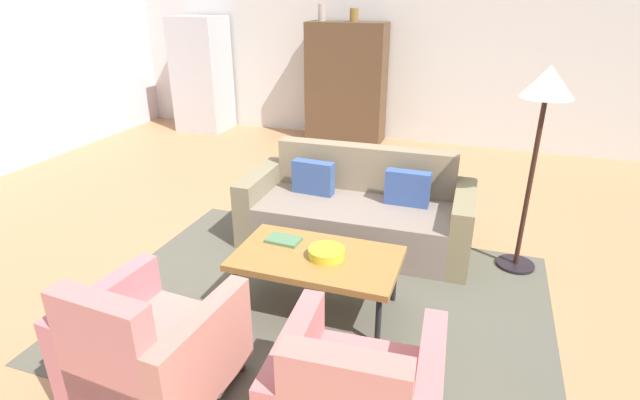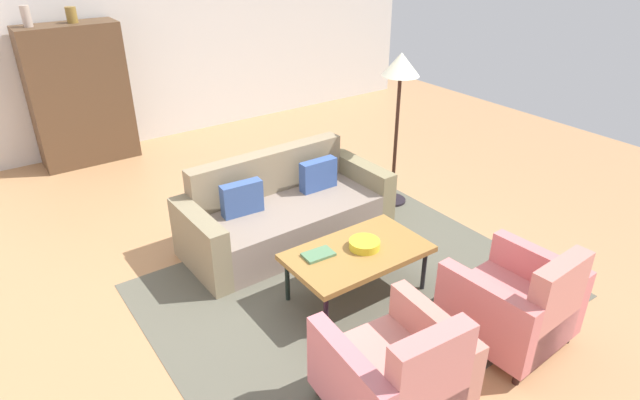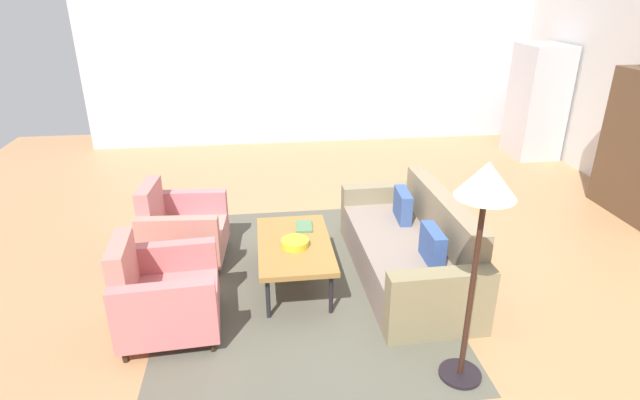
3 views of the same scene
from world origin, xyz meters
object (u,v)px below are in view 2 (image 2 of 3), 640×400
(fruit_bowl, at_px, (364,244))
(book_stack, at_px, (318,254))
(coffee_table, at_px, (357,254))
(armchair_right, at_px, (517,306))
(floor_lamp, at_px, (400,79))
(couch, at_px, (284,212))
(vase_tall, at_px, (26,16))
(armchair_left, at_px, (398,376))
(vase_round, at_px, (71,15))
(cabinet, at_px, (80,95))

(fruit_bowl, xyz_separation_m, book_stack, (-0.39, 0.13, -0.02))
(coffee_table, xyz_separation_m, armchair_right, (0.60, -1.17, -0.07))
(coffee_table, relative_size, armchair_right, 1.36)
(armchair_right, distance_m, floor_lamp, 2.69)
(couch, bearing_deg, armchair_right, 103.23)
(fruit_bowl, relative_size, vase_tall, 1.08)
(armchair_left, height_order, vase_round, vase_round)
(coffee_table, bearing_deg, couch, 90.09)
(vase_tall, bearing_deg, armchair_left, -81.24)
(couch, distance_m, coffee_table, 1.19)
(couch, relative_size, floor_lamp, 1.23)
(cabinet, xyz_separation_m, vase_tall, (-0.40, -0.00, 1.02))
(floor_lamp, bearing_deg, cabinet, 127.18)
(cabinet, bearing_deg, vase_tall, -179.32)
(fruit_bowl, height_order, book_stack, fruit_bowl)
(coffee_table, bearing_deg, cabinet, 103.51)
(coffee_table, relative_size, vase_tall, 4.92)
(couch, distance_m, floor_lamp, 1.85)
(floor_lamp, bearing_deg, vase_tall, 131.35)
(fruit_bowl, height_order, floor_lamp, floor_lamp)
(floor_lamp, bearing_deg, armchair_left, -131.69)
(coffee_table, relative_size, floor_lamp, 0.70)
(cabinet, bearing_deg, couch, -71.90)
(couch, height_order, cabinet, cabinet)
(floor_lamp, bearing_deg, fruit_bowl, -140.38)
(armchair_left, height_order, armchair_right, same)
(couch, relative_size, armchair_left, 2.41)
(fruit_bowl, bearing_deg, vase_round, 103.19)
(vase_round, bearing_deg, floor_lamp, -53.90)
(armchair_right, distance_m, fruit_bowl, 1.29)
(couch, xyz_separation_m, fruit_bowl, (0.07, -1.19, 0.20))
(cabinet, bearing_deg, floor_lamp, -52.82)
(book_stack, height_order, cabinet, cabinet)
(couch, bearing_deg, cabinet, -73.11)
(armchair_right, bearing_deg, armchair_left, 176.68)
(vase_round, bearing_deg, vase_tall, 180.00)
(coffee_table, distance_m, vase_round, 4.79)
(coffee_table, bearing_deg, book_stack, 158.20)
(couch, height_order, armchair_right, armchair_right)
(coffee_table, bearing_deg, floor_lamp, 38.17)
(couch, xyz_separation_m, vase_tall, (-1.47, 3.26, 1.63))
(coffee_table, bearing_deg, armchair_left, -117.41)
(book_stack, relative_size, cabinet, 0.15)
(armchair_left, bearing_deg, vase_round, 97.91)
(coffee_table, relative_size, fruit_bowl, 4.55)
(armchair_right, bearing_deg, fruit_bowl, 111.15)
(coffee_table, bearing_deg, armchair_right, -62.63)
(coffee_table, relative_size, vase_round, 6.34)
(coffee_table, xyz_separation_m, book_stack, (-0.31, 0.13, 0.05))
(book_stack, bearing_deg, floor_lamp, 29.86)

